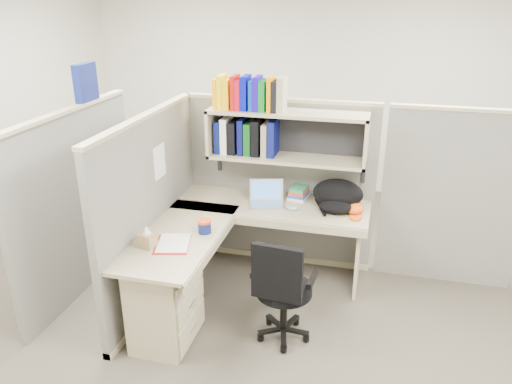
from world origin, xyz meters
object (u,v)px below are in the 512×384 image
(laptop, at_px, (267,194))
(backpack, at_px, (337,196))
(task_chair, at_px, (282,305))
(desk, at_px, (197,275))
(snack_canister, at_px, (205,226))

(laptop, distance_m, backpack, 0.62)
(backpack, height_order, task_chair, backpack)
(desk, height_order, task_chair, task_chair)
(laptop, height_order, backpack, backpack)
(laptop, xyz_separation_m, task_chair, (0.34, -0.89, -0.52))
(desk, distance_m, task_chair, 0.72)
(desk, bearing_deg, backpack, 41.72)
(snack_canister, bearing_deg, laptop, 61.68)
(snack_canister, bearing_deg, task_chair, -18.95)
(laptop, xyz_separation_m, backpack, (0.62, 0.06, 0.02))
(backpack, distance_m, task_chair, 1.13)
(backpack, bearing_deg, laptop, -178.22)
(desk, distance_m, snack_canister, 0.39)
(desk, relative_size, snack_canister, 15.87)
(desk, xyz_separation_m, snack_canister, (0.02, 0.17, 0.35))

